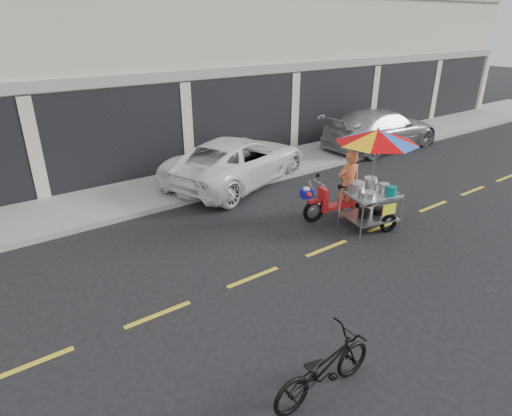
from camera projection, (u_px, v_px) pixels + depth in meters
ground at (327, 248)px, 9.48m from camera, size 90.00×90.00×0.00m
sidewalk at (204, 178)px, 13.54m from camera, size 45.00×3.00×0.15m
shophouse_block at (198, 32)px, 17.15m from camera, size 36.00×8.11×10.40m
centerline at (327, 248)px, 9.47m from camera, size 42.00×0.10×0.01m
white_pickup at (238, 160)px, 13.10m from camera, size 5.58×3.90×1.41m
silver_pickup at (381, 129)px, 16.66m from camera, size 5.22×2.13×1.51m
near_bicycle at (323, 367)px, 5.63m from camera, size 1.68×0.59×0.88m
food_vendor_rig at (365, 164)px, 10.08m from camera, size 2.43×2.32×2.46m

